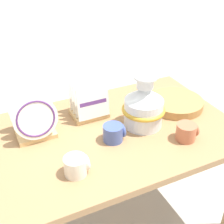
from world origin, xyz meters
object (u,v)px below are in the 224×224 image
object	(u,v)px
dish_rack_square_plates	(89,104)
wicker_charger_stack	(176,103)
mug_terracotta_glaze	(187,132)
dish_rack_round_plates	(34,120)
mug_cream_glaze	(76,166)
mug_cobalt_glaze	(114,133)
ceramic_vase	(144,105)

from	to	relation	value
dish_rack_square_plates	wicker_charger_stack	bearing A→B (deg)	-14.88
mug_terracotta_glaze	dish_rack_round_plates	bearing A→B (deg)	152.50
mug_cream_glaze	mug_cobalt_glaze	size ratio (longest dim) A/B	1.00
mug_cream_glaze	mug_terracotta_glaze	xyz separation A→B (m)	(0.56, -0.00, 0.00)
dish_rack_square_plates	mug_cream_glaze	xyz separation A→B (m)	(-0.21, -0.40, -0.03)
ceramic_vase	dish_rack_square_plates	world-z (taller)	ceramic_vase
dish_rack_square_plates	wicker_charger_stack	distance (m)	0.49
dish_rack_round_plates	mug_terracotta_glaze	xyz separation A→B (m)	(0.64, -0.33, -0.05)
dish_rack_square_plates	mug_cobalt_glaze	distance (m)	0.26
ceramic_vase	mug_cobalt_glaze	xyz separation A→B (m)	(-0.19, -0.05, -0.07)
wicker_charger_stack	mug_terracotta_glaze	xyz separation A→B (m)	(-0.13, -0.27, 0.02)
dish_rack_round_plates	dish_rack_square_plates	bearing A→B (deg)	11.71
dish_rack_square_plates	mug_cream_glaze	world-z (taller)	dish_rack_square_plates
wicker_charger_stack	mug_cobalt_glaze	size ratio (longest dim) A/B	2.88
mug_terracotta_glaze	mug_cobalt_glaze	xyz separation A→B (m)	(-0.32, 0.14, 0.00)
ceramic_vase	mug_terracotta_glaze	world-z (taller)	ceramic_vase
wicker_charger_stack	mug_cream_glaze	distance (m)	0.74
ceramic_vase	wicker_charger_stack	world-z (taller)	ceramic_vase
ceramic_vase	mug_cream_glaze	xyz separation A→B (m)	(-0.43, -0.19, -0.07)
dish_rack_square_plates	mug_cobalt_glaze	world-z (taller)	dish_rack_square_plates
dish_rack_round_plates	mug_cream_glaze	distance (m)	0.35
wicker_charger_stack	mug_cobalt_glaze	distance (m)	0.47
ceramic_vase	wicker_charger_stack	size ratio (longest dim) A/B	0.94
dish_rack_round_plates	mug_terracotta_glaze	world-z (taller)	dish_rack_round_plates
ceramic_vase	dish_rack_square_plates	size ratio (longest dim) A/B	1.44
mug_terracotta_glaze	mug_cobalt_glaze	bearing A→B (deg)	155.78
mug_cream_glaze	dish_rack_round_plates	bearing A→B (deg)	104.83
dish_rack_square_plates	wicker_charger_stack	xyz separation A→B (m)	(0.47, -0.13, -0.05)
wicker_charger_stack	mug_cream_glaze	world-z (taller)	mug_cream_glaze
dish_rack_square_plates	wicker_charger_stack	world-z (taller)	dish_rack_square_plates
wicker_charger_stack	mug_terracotta_glaze	bearing A→B (deg)	-116.15
wicker_charger_stack	mug_cream_glaze	bearing A→B (deg)	-158.63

